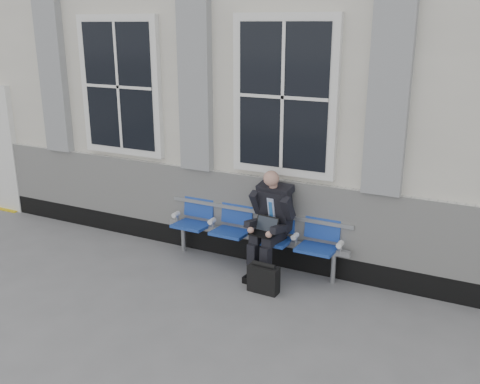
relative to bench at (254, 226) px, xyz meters
The scene contains 5 objects.
ground 1.43m from the bench, 91.06° to the right, with size 70.00×70.00×0.00m, color slate.
station_building 2.72m from the bench, 91.14° to the left, with size 14.40×4.40×4.49m.
bench is the anchor object (origin of this frame).
businessman 0.37m from the bench, 24.31° to the right, with size 0.57×0.76×1.38m.
briefcase 0.85m from the bench, 56.14° to the right, with size 0.38×0.17×0.38m.
Camera 1 is at (2.81, -4.62, 3.09)m, focal length 40.00 mm.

